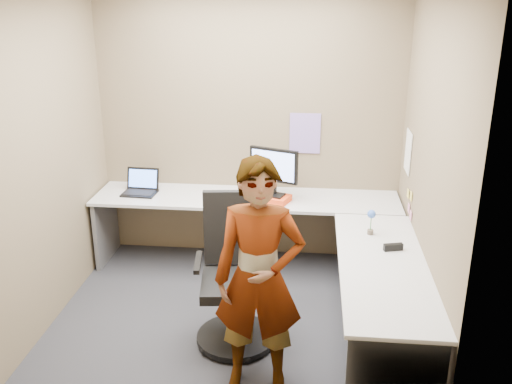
# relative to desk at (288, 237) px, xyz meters

# --- Properties ---
(ground) EXTENTS (3.00, 3.00, 0.00)m
(ground) POSITION_rel_desk_xyz_m (-0.44, -0.39, -0.59)
(ground) COLOR #26262B
(ground) RESTS_ON ground
(wall_back) EXTENTS (3.00, 0.00, 3.00)m
(wall_back) POSITION_rel_desk_xyz_m (-0.44, 0.91, 0.76)
(wall_back) COLOR brown
(wall_back) RESTS_ON ground
(wall_right) EXTENTS (0.00, 2.70, 2.70)m
(wall_right) POSITION_rel_desk_xyz_m (1.06, -0.39, 0.76)
(wall_right) COLOR brown
(wall_right) RESTS_ON ground
(wall_left) EXTENTS (0.00, 2.70, 2.70)m
(wall_left) POSITION_rel_desk_xyz_m (-1.94, -0.39, 0.76)
(wall_left) COLOR brown
(wall_left) RESTS_ON ground
(desk) EXTENTS (2.98, 2.58, 0.73)m
(desk) POSITION_rel_desk_xyz_m (0.00, 0.00, 0.00)
(desk) COLOR silver
(desk) RESTS_ON ground
(paper_ream) EXTENTS (0.36, 0.31, 0.06)m
(paper_ream) POSITION_rel_desk_xyz_m (-0.16, 0.49, 0.17)
(paper_ream) COLOR #E24116
(paper_ream) RESTS_ON desk
(monitor) EXTENTS (0.46, 0.22, 0.46)m
(monitor) POSITION_rel_desk_xyz_m (-0.17, 0.51, 0.47)
(monitor) COLOR black
(monitor) RESTS_ON paper_ream
(laptop) EXTENTS (0.34, 0.29, 0.23)m
(laptop) POSITION_rel_desk_xyz_m (-1.48, 0.61, 0.20)
(laptop) COLOR black
(laptop) RESTS_ON desk
(trackball_mouse) EXTENTS (0.12, 0.08, 0.07)m
(trackball_mouse) POSITION_rel_desk_xyz_m (-0.62, 0.47, 0.17)
(trackball_mouse) COLOR #B7B7BC
(trackball_mouse) RESTS_ON desk
(origami) EXTENTS (0.10, 0.10, 0.06)m
(origami) POSITION_rel_desk_xyz_m (-0.49, 0.36, 0.17)
(origami) COLOR white
(origami) RESTS_ON desk
(stapler) EXTENTS (0.16, 0.08, 0.05)m
(stapler) POSITION_rel_desk_xyz_m (0.84, -0.47, 0.17)
(stapler) COLOR black
(stapler) RESTS_ON desk
(flower) EXTENTS (0.07, 0.07, 0.22)m
(flower) POSITION_rel_desk_xyz_m (0.69, -0.18, 0.28)
(flower) COLOR brown
(flower) RESTS_ON desk
(calendar_purple) EXTENTS (0.30, 0.01, 0.40)m
(calendar_purple) POSITION_rel_desk_xyz_m (0.11, 0.90, 0.71)
(calendar_purple) COLOR #846BB7
(calendar_purple) RESTS_ON wall_back
(calendar_white) EXTENTS (0.01, 0.28, 0.38)m
(calendar_white) POSITION_rel_desk_xyz_m (1.05, 0.51, 0.66)
(calendar_white) COLOR white
(calendar_white) RESTS_ON wall_right
(sticky_note_a) EXTENTS (0.01, 0.07, 0.07)m
(sticky_note_a) POSITION_rel_desk_xyz_m (1.05, 0.16, 0.36)
(sticky_note_a) COLOR #F2E059
(sticky_note_a) RESTS_ON wall_right
(sticky_note_b) EXTENTS (0.01, 0.07, 0.07)m
(sticky_note_b) POSITION_rel_desk_xyz_m (1.05, 0.21, 0.23)
(sticky_note_b) COLOR pink
(sticky_note_b) RESTS_ON wall_right
(sticky_note_c) EXTENTS (0.01, 0.07, 0.07)m
(sticky_note_c) POSITION_rel_desk_xyz_m (1.05, 0.09, 0.21)
(sticky_note_c) COLOR pink
(sticky_note_c) RESTS_ON wall_right
(sticky_note_d) EXTENTS (0.01, 0.07, 0.07)m
(sticky_note_d) POSITION_rel_desk_xyz_m (1.05, 0.31, 0.33)
(sticky_note_d) COLOR #F2E059
(sticky_note_d) RESTS_ON wall_right
(office_chair) EXTENTS (0.63, 0.62, 1.17)m
(office_chair) POSITION_rel_desk_xyz_m (-0.37, -0.68, -0.11)
(office_chair) COLOR black
(office_chair) RESTS_ON ground
(person) EXTENTS (0.61, 0.40, 1.66)m
(person) POSITION_rel_desk_xyz_m (-0.14, -1.21, 0.24)
(person) COLOR #999399
(person) RESTS_ON ground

